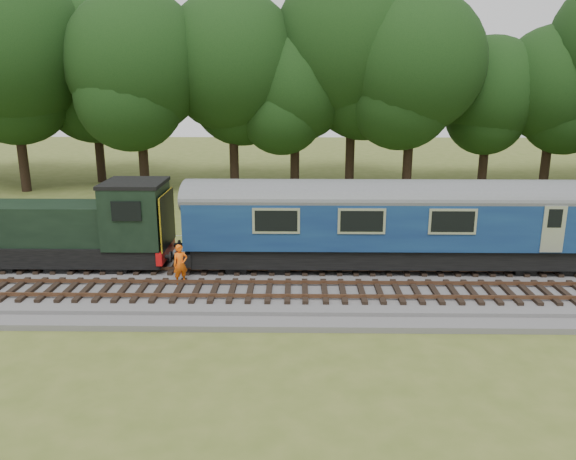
{
  "coord_description": "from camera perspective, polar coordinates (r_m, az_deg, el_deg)",
  "views": [
    {
      "loc": [
        1.04,
        -21.62,
        8.25
      ],
      "look_at": [
        0.68,
        1.4,
        2.0
      ],
      "focal_mm": 35.0,
      "sensor_mm": 36.0,
      "label": 1
    }
  ],
  "objects": [
    {
      "name": "ground",
      "position": [
        23.16,
        -1.73,
        -5.68
      ],
      "size": [
        120.0,
        120.0,
        0.0
      ],
      "primitive_type": "plane",
      "color": "#4E5C22",
      "rests_on": "ground"
    },
    {
      "name": "ballast",
      "position": [
        23.1,
        -1.74,
        -5.28
      ],
      "size": [
        70.0,
        7.0,
        0.35
      ],
      "primitive_type": "cube",
      "color": "#4C4C4F",
      "rests_on": "ground"
    },
    {
      "name": "track_north",
      "position": [
        24.34,
        -1.59,
        -3.6
      ],
      "size": [
        67.2,
        2.4,
        0.21
      ],
      "color": "black",
      "rests_on": "ballast"
    },
    {
      "name": "track_south",
      "position": [
        21.52,
        -1.93,
        -6.17
      ],
      "size": [
        67.2,
        2.4,
        0.21
      ],
      "color": "black",
      "rests_on": "ballast"
    },
    {
      "name": "fence",
      "position": [
        27.41,
        -1.31,
        -2.33
      ],
      "size": [
        64.0,
        0.12,
        1.0
      ],
      "primitive_type": null,
      "color": "#6B6054",
      "rests_on": "ground"
    },
    {
      "name": "tree_line",
      "position": [
        44.41,
        -0.46,
        4.48
      ],
      "size": [
        70.0,
        8.0,
        18.0
      ],
      "primitive_type": null,
      "color": "black",
      "rests_on": "ground"
    },
    {
      "name": "dmu_railcar",
      "position": [
        24.11,
        11.38,
        1.34
      ],
      "size": [
        18.05,
        2.86,
        3.88
      ],
      "color": "black",
      "rests_on": "ground"
    },
    {
      "name": "shunter_loco",
      "position": [
        25.69,
        -20.91,
        0.03
      ],
      "size": [
        8.91,
        2.6,
        3.38
      ],
      "color": "black",
      "rests_on": "ground"
    },
    {
      "name": "worker",
      "position": [
        22.55,
        -10.88,
        -3.44
      ],
      "size": [
        0.7,
        0.62,
        1.6
      ],
      "primitive_type": "imported",
      "rotation": [
        0.0,
        0.0,
        0.51
      ],
      "color": "#FF5E0D",
      "rests_on": "ballast"
    }
  ]
}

